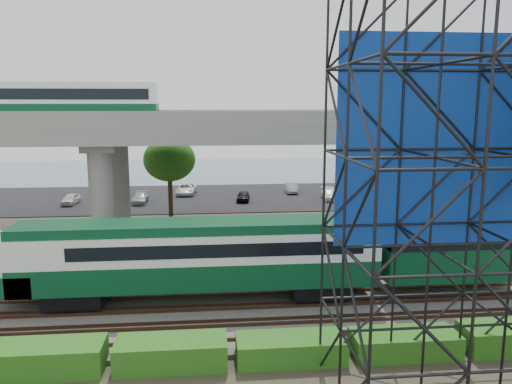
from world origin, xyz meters
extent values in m
plane|color=#474233|center=(0.00, 0.00, 0.00)|extent=(140.00, 140.00, 0.00)
cube|color=slate|center=(0.00, 2.00, 0.10)|extent=(90.00, 12.00, 0.20)
cube|color=black|center=(0.00, 10.50, 0.04)|extent=(90.00, 5.00, 0.08)
cube|color=black|center=(0.00, 34.00, 0.04)|extent=(90.00, 18.00, 0.08)
cube|color=#415F6B|center=(0.00, 56.00, 0.01)|extent=(140.00, 40.00, 0.03)
cube|color=#472D1E|center=(0.00, -2.72, 0.28)|extent=(90.00, 0.08, 0.16)
cube|color=#472D1E|center=(0.00, -1.28, 0.28)|extent=(90.00, 0.08, 0.16)
cube|color=#472D1E|center=(0.00, -0.72, 0.28)|extent=(90.00, 0.08, 0.16)
cube|color=#472D1E|center=(0.00, 0.72, 0.28)|extent=(90.00, 0.08, 0.16)
cube|color=#472D1E|center=(0.00, 1.28, 0.28)|extent=(90.00, 0.08, 0.16)
cube|color=#472D1E|center=(0.00, 2.72, 0.28)|extent=(90.00, 0.08, 0.16)
cube|color=#472D1E|center=(0.00, 3.28, 0.28)|extent=(90.00, 0.08, 0.16)
cube|color=#472D1E|center=(0.00, 4.72, 0.28)|extent=(90.00, 0.08, 0.16)
cube|color=#472D1E|center=(0.00, 5.28, 0.28)|extent=(90.00, 0.08, 0.16)
cube|color=#472D1E|center=(0.00, 6.72, 0.28)|extent=(90.00, 0.08, 0.16)
cube|color=black|center=(-9.42, 2.00, 0.81)|extent=(3.00, 2.20, 0.90)
cube|color=black|center=(3.58, 2.00, 0.81)|extent=(3.00, 2.20, 0.90)
cube|color=#083D21|center=(-2.92, 2.00, 1.96)|extent=(19.00, 3.00, 1.40)
cube|color=silver|center=(-2.92, 2.00, 3.41)|extent=(19.00, 3.00, 1.50)
cube|color=#083D21|center=(-2.92, 2.00, 4.41)|extent=(19.00, 2.60, 0.50)
cube|color=black|center=(-1.92, 2.00, 3.46)|extent=(15.00, 3.06, 0.70)
ellipsoid|color=silver|center=(-12.42, 2.00, 2.86)|extent=(3.60, 3.00, 3.20)
cube|color=#083D21|center=(-12.42, 2.00, 1.81)|extent=(2.60, 3.00, 1.10)
cube|color=#083D21|center=(11.08, 2.00, 2.96)|extent=(8.00, 3.00, 3.40)
cube|color=#9E9B93|center=(0.00, 16.00, 8.60)|extent=(80.00, 12.00, 1.20)
cube|color=#9E9B93|center=(0.00, 10.25, 9.75)|extent=(80.00, 0.50, 1.10)
cube|color=#9E9B93|center=(0.00, 21.75, 9.75)|extent=(80.00, 0.50, 1.10)
cylinder|color=#9E9B93|center=(-10.00, 12.50, 4.00)|extent=(1.80, 1.80, 8.00)
cylinder|color=#9E9B93|center=(-10.00, 19.50, 4.00)|extent=(1.80, 1.80, 8.00)
cube|color=#9E9B93|center=(-10.00, 16.00, 7.70)|extent=(2.40, 9.00, 0.60)
cylinder|color=#9E9B93|center=(10.00, 12.50, 4.00)|extent=(1.80, 1.80, 8.00)
cylinder|color=#9E9B93|center=(10.00, 19.50, 4.00)|extent=(1.80, 1.80, 8.00)
cube|color=#9E9B93|center=(10.00, 16.00, 7.70)|extent=(2.40, 9.00, 0.60)
cube|color=black|center=(-12.17, 16.00, 9.55)|extent=(12.00, 2.50, 0.70)
cube|color=#083D21|center=(-12.17, 16.00, 10.35)|extent=(12.00, 2.50, 0.90)
cube|color=silver|center=(-12.17, 16.00, 11.45)|extent=(12.00, 2.50, 1.30)
cube|color=black|center=(-12.17, 16.00, 11.50)|extent=(11.00, 2.56, 0.80)
cube|color=silver|center=(-12.17, 16.00, 12.25)|extent=(12.00, 2.40, 0.30)
cube|color=#0E38A0|center=(6.61, -4.95, 9.30)|extent=(8.10, 0.08, 8.25)
cube|color=#205914|center=(-9.00, -4.30, 0.60)|extent=(4.60, 1.80, 1.20)
cube|color=#205914|center=(-4.00, -4.30, 0.58)|extent=(4.60, 1.80, 1.15)
cube|color=#205914|center=(1.00, -4.30, 0.52)|extent=(4.60, 1.80, 1.03)
cube|color=#205914|center=(6.00, -4.30, 0.51)|extent=(4.60, 1.80, 1.01)
cylinder|color=#382314|center=(14.00, 12.50, 2.40)|extent=(0.44, 0.44, 4.80)
ellipsoid|color=#205914|center=(14.00, 12.50, 5.60)|extent=(4.94, 4.94, 4.18)
cylinder|color=#382314|center=(-6.00, 24.00, 2.40)|extent=(0.44, 0.44, 4.80)
ellipsoid|color=#205914|center=(-6.00, 24.00, 5.60)|extent=(4.94, 4.94, 4.18)
imported|color=silver|center=(-17.24, 31.00, 0.65)|extent=(1.62, 3.43, 1.14)
imported|color=#989A9F|center=(-13.42, 36.00, 0.70)|extent=(1.85, 3.90, 1.23)
imported|color=gray|center=(-9.85, 31.00, 0.64)|extent=(1.60, 3.89, 1.12)
imported|color=silver|center=(-4.99, 36.00, 0.72)|extent=(2.53, 4.78, 1.28)
imported|color=black|center=(1.51, 31.00, 0.66)|extent=(1.80, 3.55, 1.16)
imported|color=#94969B|center=(7.82, 36.00, 0.71)|extent=(1.59, 3.89, 1.25)
imported|color=silver|center=(11.44, 31.00, 0.68)|extent=(1.95, 4.26, 1.21)
imported|color=#ABAEB3|center=(17.77, 36.00, 0.69)|extent=(2.23, 4.51, 1.23)
camera|label=1|loc=(-2.36, -23.75, 10.71)|focal=35.00mm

